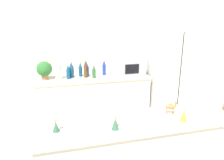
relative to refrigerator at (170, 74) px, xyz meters
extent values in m
cube|color=silver|center=(-1.12, 0.38, 0.41)|extent=(8.00, 0.06, 2.55)
cube|color=silver|center=(-1.53, 0.05, -0.43)|extent=(1.99, 0.60, 0.88)
cube|color=beige|center=(-1.53, 0.05, 0.02)|extent=(2.02, 0.63, 0.03)
cube|color=white|center=(0.00, 0.00, 0.00)|extent=(0.95, 0.66, 1.74)
cube|color=black|center=(0.00, -0.33, 0.00)|extent=(0.01, 0.01, 1.67)
cylinder|color=#B2B5BA|center=(-0.05, -0.35, 0.09)|extent=(0.02, 0.02, 0.96)
cylinder|color=#B2B5BA|center=(0.05, -0.35, 0.09)|extent=(0.02, 0.02, 0.96)
cube|color=beige|center=(-1.22, -1.94, 0.13)|extent=(2.23, 0.46, 0.03)
cylinder|color=#9E6B47|center=(-2.37, 0.07, 0.09)|extent=(0.12, 0.12, 0.09)
sphere|color=#2D7033|center=(-2.37, 0.07, 0.23)|extent=(0.26, 0.26, 0.26)
cylinder|color=white|center=(-2.14, 0.04, 0.17)|extent=(0.10, 0.10, 0.26)
cube|color=#B2B5BA|center=(-0.81, 0.07, 0.18)|extent=(0.48, 0.36, 0.28)
cube|color=black|center=(-0.85, -0.11, 0.18)|extent=(0.26, 0.01, 0.17)
cylinder|color=navy|center=(-1.75, 0.14, 0.12)|extent=(0.06, 0.06, 0.17)
cone|color=navy|center=(-1.75, 0.14, 0.25)|extent=(0.06, 0.06, 0.09)
cylinder|color=gold|center=(-1.75, 0.14, 0.30)|extent=(0.02, 0.02, 0.01)
cylinder|color=navy|center=(-1.98, 0.01, 0.12)|extent=(0.07, 0.07, 0.16)
cone|color=navy|center=(-1.98, 0.01, 0.24)|extent=(0.06, 0.06, 0.09)
cylinder|color=gold|center=(-1.98, 0.01, 0.29)|extent=(0.02, 0.02, 0.01)
cylinder|color=navy|center=(-1.92, 0.10, 0.13)|extent=(0.08, 0.08, 0.18)
cone|color=navy|center=(-1.92, 0.10, 0.27)|extent=(0.08, 0.08, 0.10)
cylinder|color=gold|center=(-1.92, 0.10, 0.32)|extent=(0.03, 0.03, 0.01)
cylinder|color=navy|center=(-1.32, 0.13, 0.13)|extent=(0.07, 0.07, 0.18)
cone|color=navy|center=(-1.32, 0.13, 0.28)|extent=(0.06, 0.06, 0.10)
cylinder|color=gold|center=(-1.32, 0.13, 0.33)|extent=(0.02, 0.02, 0.01)
cylinder|color=#2D6033|center=(-1.53, -0.04, 0.12)|extent=(0.06, 0.06, 0.15)
cone|color=#2D6033|center=(-1.53, -0.04, 0.23)|extent=(0.06, 0.06, 0.08)
cylinder|color=gold|center=(-1.53, -0.04, 0.28)|extent=(0.02, 0.02, 0.01)
cylinder|color=navy|center=(-1.64, 0.13, 0.13)|extent=(0.08, 0.08, 0.17)
cone|color=navy|center=(-1.64, 0.13, 0.26)|extent=(0.08, 0.08, 0.09)
cylinder|color=gold|center=(-1.64, 0.13, 0.31)|extent=(0.03, 0.03, 0.01)
cylinder|color=brown|center=(-1.67, 0.03, 0.14)|extent=(0.06, 0.06, 0.20)
cone|color=brown|center=(-1.67, 0.03, 0.30)|extent=(0.06, 0.06, 0.11)
cylinder|color=gold|center=(-1.67, 0.03, 0.36)|extent=(0.02, 0.02, 0.01)
ellipsoid|color=olive|center=(-1.11, -1.89, 0.22)|extent=(0.10, 0.08, 0.05)
sphere|color=olive|center=(-1.11, -1.89, 0.24)|extent=(0.04, 0.04, 0.04)
cylinder|color=olive|center=(-1.07, -1.91, 0.24)|extent=(0.02, 0.02, 0.05)
sphere|color=olive|center=(-1.07, -1.91, 0.26)|extent=(0.03, 0.03, 0.03)
cylinder|color=olive|center=(-1.08, -1.89, 0.17)|extent=(0.01, 0.01, 0.05)
cylinder|color=olive|center=(-1.09, -1.91, 0.17)|extent=(0.01, 0.01, 0.05)
cylinder|color=olive|center=(-1.13, -1.86, 0.17)|extent=(0.01, 0.01, 0.05)
cylinder|color=olive|center=(-1.14, -1.89, 0.17)|extent=(0.01, 0.01, 0.05)
cone|color=#B28933|center=(-1.07, -2.05, 0.20)|extent=(0.06, 0.06, 0.10)
sphere|color=tan|center=(-1.07, -2.05, 0.27)|extent=(0.04, 0.04, 0.04)
cone|color=#33664C|center=(-2.15, -1.96, 0.19)|extent=(0.05, 0.05, 0.09)
sphere|color=tan|center=(-2.15, -1.96, 0.25)|extent=(0.03, 0.03, 0.03)
cone|color=#33664C|center=(-1.69, -2.04, 0.20)|extent=(0.06, 0.06, 0.10)
sphere|color=tan|center=(-1.69, -2.04, 0.27)|extent=(0.04, 0.04, 0.04)
camera|label=1|loc=(-2.07, -3.43, 0.97)|focal=32.00mm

